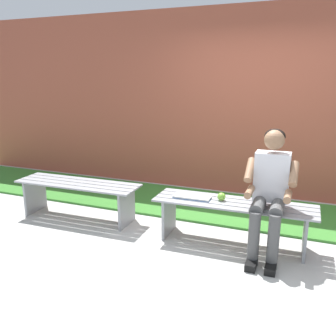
% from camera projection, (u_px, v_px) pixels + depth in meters
% --- Properties ---
extents(ground_plane, '(10.00, 7.00, 0.04)m').
position_uv_depth(ground_plane, '(106.00, 272.00, 3.35)').
color(ground_plane, '#B2B2AD').
extents(grass_strip, '(9.00, 1.24, 0.03)m').
position_uv_depth(grass_strip, '(178.00, 201.00, 5.14)').
color(grass_strip, '#387A2D').
rests_on(grass_strip, ground).
extents(brick_wall, '(9.50, 0.24, 2.77)m').
position_uv_depth(brick_wall, '(228.00, 103.00, 5.42)').
color(brick_wall, '#9E4C38').
rests_on(brick_wall, ground).
extents(bench_near, '(1.72, 0.49, 0.47)m').
position_uv_depth(bench_near, '(233.00, 212.00, 3.81)').
color(bench_near, gray).
rests_on(bench_near, ground).
extents(bench_far, '(1.62, 0.49, 0.47)m').
position_uv_depth(bench_far, '(78.00, 191.00, 4.51)').
color(bench_far, gray).
rests_on(bench_far, ground).
extents(person_seated, '(0.50, 0.69, 1.28)m').
position_uv_depth(person_seated, '(270.00, 188.00, 3.50)').
color(person_seated, silver).
rests_on(person_seated, ground).
extents(apple, '(0.09, 0.09, 0.09)m').
position_uv_depth(apple, '(221.00, 197.00, 3.82)').
color(apple, '#72B738').
rests_on(apple, bench_near).
extents(book_open, '(0.42, 0.17, 0.02)m').
position_uv_depth(book_open, '(192.00, 197.00, 3.91)').
color(book_open, white).
rests_on(book_open, bench_near).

